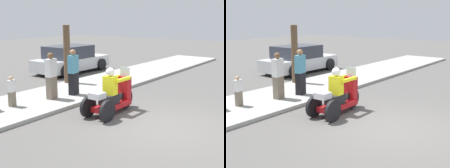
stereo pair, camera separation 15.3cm
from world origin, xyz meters
The scene contains 8 objects.
ground_plane centered at (0.00, 0.00, 0.00)m, with size 60.00×60.00×0.00m, color #565451.
sidewalk_strip centered at (0.00, 4.60, 0.06)m, with size 28.00×2.80×0.12m.
motorcycle_trike centered at (0.16, 1.84, 0.52)m, with size 2.10×0.81×1.43m.
spectator_mid_group centered at (0.86, 4.07, 0.92)m, with size 0.43×0.31×1.65m.
spectator_near_curb centered at (-1.41, 4.60, 0.59)m, with size 0.24×0.16×0.97m.
spectator_end_of_line centered at (-0.02, 4.28, 0.89)m, with size 0.41×0.28×1.60m.
parked_car_lot_far centered at (4.69, 7.87, 0.67)m, with size 4.26×2.02×1.42m.
tree_trunk centered at (2.25, 5.74, 1.34)m, with size 0.28×0.28×2.44m.
Camera 2 is at (-7.11, -3.69, 2.92)m, focal length 50.00 mm.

